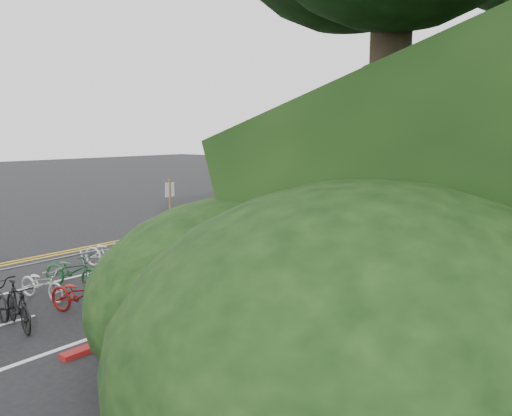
{
  "coord_description": "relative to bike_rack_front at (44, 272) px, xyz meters",
  "views": [
    {
      "loc": [
        13.84,
        -6.32,
        4.1
      ],
      "look_at": [
        2.05,
        7.94,
        1.3
      ],
      "focal_mm": 35.0,
      "sensor_mm": 36.0,
      "label": 1
    }
  ],
  "objects": [
    {
      "name": "ground",
      "position": [
        -2.49,
        0.62,
        -0.77
      ],
      "size": [
        120.0,
        120.0,
        0.0
      ],
      "primitive_type": "plane",
      "color": "black",
      "rests_on": "ground"
    },
    {
      "name": "bike_valet",
      "position": [
        0.54,
        2.61,
        -0.3
      ],
      "size": [
        3.23,
        12.9,
        1.03
      ],
      "color": "slate",
      "rests_on": "ground"
    },
    {
      "name": "red_curb",
      "position": [
        3.21,
        12.62,
        -0.72
      ],
      "size": [
        0.25,
        28.0,
        0.1
      ],
      "primitive_type": "cube",
      "color": "maroon",
      "rests_on": "ground"
    },
    {
      "name": "bike_racks_rest",
      "position": [
        0.51,
        13.62,
        0.08
      ],
      "size": [
        1.14,
        23.0,
        1.17
      ],
      "color": "gray",
      "rests_on": "ground"
    },
    {
      "name": "bike_front",
      "position": [
        -1.55,
        2.85,
        -0.3
      ],
      "size": [
        1.13,
        1.91,
        0.95
      ],
      "primitive_type": "imported",
      "rotation": [
        0.0,
        0.0,
        1.87
      ],
      "color": "beige",
      "rests_on": "ground"
    },
    {
      "name": "signposts_rest",
      "position": [
        -1.89,
        14.62,
        0.66
      ],
      "size": [
        0.08,
        18.4,
        2.5
      ],
      "color": "brown",
      "rests_on": "ground"
    },
    {
      "name": "road_markings",
      "position": [
        -1.86,
        10.72,
        -0.77
      ],
      "size": [
        7.47,
        80.0,
        0.01
      ],
      "color": "gold",
      "rests_on": "ground"
    },
    {
      "name": "bike_rack_front",
      "position": [
        0.0,
        0.0,
        0.0
      ],
      "size": [
        1.09,
        2.78,
        1.05
      ],
      "color": "gray",
      "rests_on": "ground"
    }
  ]
}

